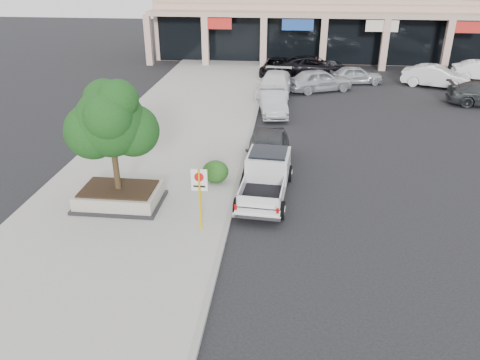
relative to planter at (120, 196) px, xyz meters
name	(u,v)px	position (x,y,z in m)	size (l,w,h in m)	color
ground	(270,238)	(5.81, -1.55, -0.48)	(120.00, 120.00, 0.00)	black
sidewalk	(159,160)	(0.31, 4.45, -0.40)	(8.00, 52.00, 0.15)	gray
curb	(243,164)	(4.26, 4.45, -0.40)	(0.20, 52.00, 0.15)	gray
strip_mall	(376,3)	(13.81, 32.38, 4.27)	(40.55, 12.43, 9.50)	tan
planter	(120,196)	(0.00, 0.00, 0.00)	(3.20, 2.20, 0.68)	black
planter_tree	(115,121)	(0.13, 0.15, 2.94)	(2.90, 2.55, 4.00)	black
no_parking_sign	(200,191)	(3.43, -1.50, 1.16)	(0.55, 0.09, 2.30)	#DDAC0B
hedge	(215,172)	(3.33, 2.31, 0.14)	(1.10, 0.99, 0.94)	#163F12
pickup_truck	(265,178)	(5.46, 1.51, 0.32)	(1.86, 5.03, 1.58)	silver
curb_car_a	(268,151)	(5.41, 4.29, 0.34)	(1.93, 4.81, 1.64)	#303336
curb_car_b	(273,103)	(5.26, 12.38, 0.22)	(1.47, 4.22, 1.39)	#9EA0A6
curb_car_c	(275,85)	(5.19, 16.43, 0.31)	(2.19, 5.39, 1.56)	silver
curb_car_d	(276,67)	(5.06, 22.78, 0.19)	(2.22, 4.82, 1.34)	black
lot_car_a	(319,80)	(8.28, 18.12, 0.32)	(1.87, 4.65, 1.58)	#AFB2B7
lot_car_b	(436,76)	(16.78, 20.29, 0.30)	(1.64, 4.69, 1.54)	silver
lot_car_d	(313,66)	(8.01, 22.85, 0.29)	(2.55, 5.54, 1.54)	black
lot_car_e	(356,75)	(11.12, 20.61, 0.19)	(1.58, 3.92, 1.33)	#A9ACB2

